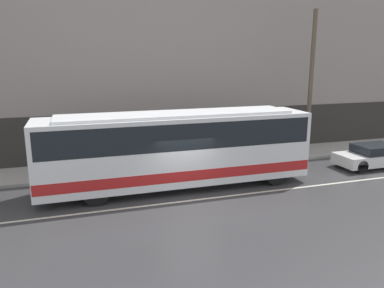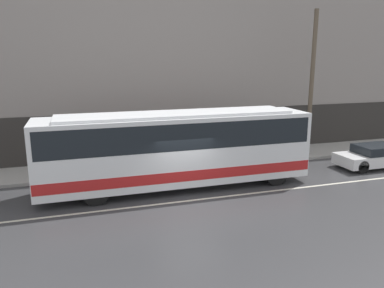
# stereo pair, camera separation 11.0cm
# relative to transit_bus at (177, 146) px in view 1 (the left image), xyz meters

# --- Properties ---
(ground_plane) EXTENTS (60.00, 60.00, 0.00)m
(ground_plane) POSITION_rel_transit_bus_xyz_m (0.01, -1.77, -1.95)
(ground_plane) COLOR #38383A
(sidewalk) EXTENTS (60.00, 3.02, 0.15)m
(sidewalk) POSITION_rel_transit_bus_xyz_m (0.01, 3.74, -1.87)
(sidewalk) COLOR #A09E99
(sidewalk) RESTS_ON ground_plane
(building_facade) EXTENTS (60.00, 0.35, 12.38)m
(building_facade) POSITION_rel_transit_bus_xyz_m (0.01, 5.39, 4.03)
(building_facade) COLOR gray
(building_facade) RESTS_ON ground_plane
(lane_stripe) EXTENTS (54.00, 0.14, 0.01)m
(lane_stripe) POSITION_rel_transit_bus_xyz_m (0.01, -1.77, -1.95)
(lane_stripe) COLOR beige
(lane_stripe) RESTS_ON ground_plane
(transit_bus) EXTENTS (12.19, 2.48, 3.46)m
(transit_bus) POSITION_rel_transit_bus_xyz_m (0.00, 0.00, 0.00)
(transit_bus) COLOR white
(transit_bus) RESTS_ON ground_plane
(sedan_white_front) EXTENTS (4.62, 1.76, 1.21)m
(sedan_white_front) POSITION_rel_transit_bus_xyz_m (11.30, 0.00, -1.36)
(sedan_white_front) COLOR silver
(sedan_white_front) RESTS_ON ground_plane
(utility_pole_near) EXTENTS (0.25, 0.25, 8.33)m
(utility_pole_near) POSITION_rel_transit_bus_xyz_m (8.89, 2.98, 2.36)
(utility_pole_near) COLOR brown
(utility_pole_near) RESTS_ON sidewalk
(pedestrian_waiting) EXTENTS (0.36, 0.36, 1.52)m
(pedestrian_waiting) POSITION_rel_transit_bus_xyz_m (0.13, 4.61, -1.10)
(pedestrian_waiting) COLOR navy
(pedestrian_waiting) RESTS_ON sidewalk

